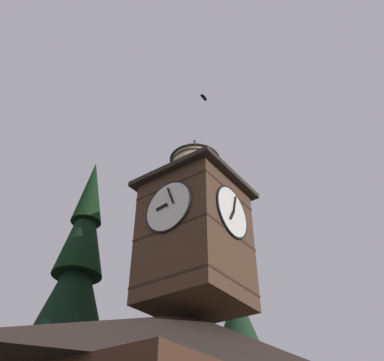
{
  "coord_description": "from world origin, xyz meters",
  "views": [
    {
      "loc": [
        13.97,
        8.78,
        1.85
      ],
      "look_at": [
        -0.43,
        -1.61,
        14.95
      ],
      "focal_mm": 39.63,
      "sensor_mm": 36.0,
      "label": 1
    }
  ],
  "objects_px": {
    "pine_tree_behind": "(64,348)",
    "clock_tower": "(195,228)",
    "flying_bird_high": "(204,97)",
    "moon": "(50,333)"
  },
  "relations": [
    {
      "from": "clock_tower",
      "to": "pine_tree_behind",
      "type": "xyz_separation_m",
      "value": [
        1.03,
        -6.94,
        -4.7
      ]
    },
    {
      "from": "moon",
      "to": "flying_bird_high",
      "type": "xyz_separation_m",
      "value": [
        11.82,
        27.89,
        7.63
      ]
    },
    {
      "from": "clock_tower",
      "to": "moon",
      "type": "relative_size",
      "value": 5.76
    },
    {
      "from": "pine_tree_behind",
      "to": "moon",
      "type": "distance_m",
      "value": 27.06
    },
    {
      "from": "pine_tree_behind",
      "to": "clock_tower",
      "type": "bearing_deg",
      "value": 98.48
    },
    {
      "from": "moon",
      "to": "flying_bird_high",
      "type": "bearing_deg",
      "value": 67.04
    },
    {
      "from": "clock_tower",
      "to": "flying_bird_high",
      "type": "xyz_separation_m",
      "value": [
        -1.67,
        -0.45,
        10.87
      ]
    },
    {
      "from": "flying_bird_high",
      "to": "pine_tree_behind",
      "type": "bearing_deg",
      "value": -67.33
    },
    {
      "from": "clock_tower",
      "to": "flying_bird_high",
      "type": "bearing_deg",
      "value": -164.96
    },
    {
      "from": "pine_tree_behind",
      "to": "moon",
      "type": "xyz_separation_m",
      "value": [
        -14.53,
        -21.4,
        7.94
      ]
    }
  ]
}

